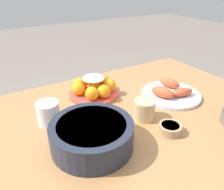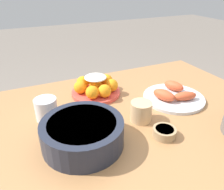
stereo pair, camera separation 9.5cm
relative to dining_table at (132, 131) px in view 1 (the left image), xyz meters
The scene contains 7 objects.
dining_table is the anchor object (origin of this frame).
cake_plate 0.27m from the dining_table, 72.83° to the right, with size 0.23×0.23×0.10m.
serving_bowl 0.29m from the dining_table, 22.53° to the left, with size 0.27×0.27×0.09m.
sauce_bowl 0.21m from the dining_table, 101.64° to the left, with size 0.08×0.08×0.03m.
seafood_platter 0.26m from the dining_table, behind, with size 0.27×0.27×0.06m.
cup_near 0.36m from the dining_table, 17.93° to the right, with size 0.09×0.09×0.09m.
cup_far 0.15m from the dining_table, 101.82° to the left, with size 0.08×0.08×0.08m.
Camera 1 is at (0.47, 0.61, 1.21)m, focal length 35.00 mm.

